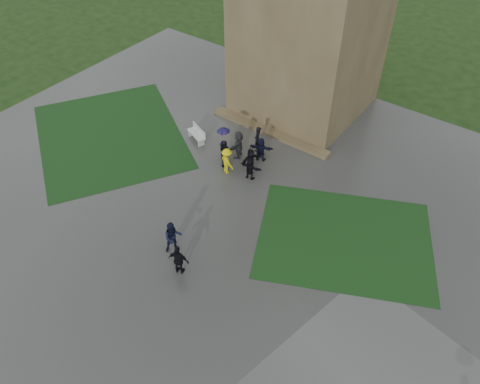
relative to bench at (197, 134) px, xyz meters
The scene contains 9 objects.
ground 7.90m from the bench, 64.39° to the right, with size 120.00×120.00×0.00m, color black.
plaza 6.17m from the bench, 56.30° to the right, with size 34.00×34.00×0.02m, color #363633.
lawn_inset_left 5.99m from the bench, 148.56° to the right, with size 11.00×9.00×0.01m, color black.
lawn_inset_right 12.11m from the bench, 10.05° to the right, with size 9.00×7.00×0.01m, color black.
tower_plinth 4.89m from the bench, 45.66° to the left, with size 9.00×0.80×0.22m, color brown.
bench is the anchor object (origin of this frame).
visitor_cluster 3.80m from the bench, ahead, with size 3.68×3.72×2.43m.
pedestrian_mid 9.46m from the bench, 57.16° to the right, with size 0.92×0.53×1.89m, color black.
pedestrian_near 10.88m from the bench, 54.48° to the right, with size 1.05×0.60×1.79m, color black.
Camera 1 is at (13.72, -11.48, 18.69)m, focal length 35.00 mm.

